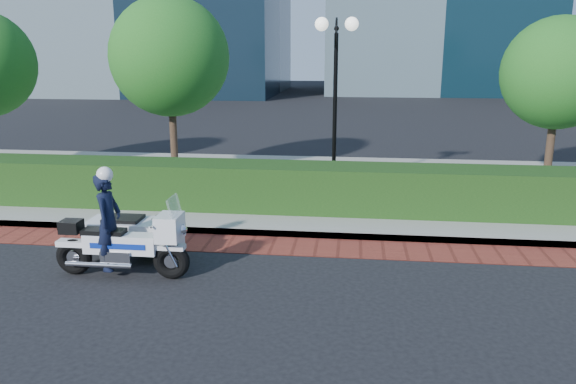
# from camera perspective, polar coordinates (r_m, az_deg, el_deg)

# --- Properties ---
(ground) EXTENTS (120.00, 120.00, 0.00)m
(ground) POSITION_cam_1_polar(r_m,az_deg,el_deg) (9.34, -2.95, -8.56)
(ground) COLOR black
(ground) RESTS_ON ground
(brick_strip) EXTENTS (60.00, 1.00, 0.01)m
(brick_strip) POSITION_cam_1_polar(r_m,az_deg,el_deg) (10.71, -1.60, -5.45)
(brick_strip) COLOR maroon
(brick_strip) RESTS_ON ground
(sidewalk) EXTENTS (60.00, 8.00, 0.15)m
(sidewalk) POSITION_cam_1_polar(r_m,az_deg,el_deg) (14.98, 0.91, 0.57)
(sidewalk) COLOR gray
(sidewalk) RESTS_ON ground
(hedge_main) EXTENTS (18.00, 1.20, 1.00)m
(hedge_main) POSITION_cam_1_polar(r_m,az_deg,el_deg) (12.52, -0.22, 0.55)
(hedge_main) COLOR black
(hedge_main) RESTS_ON sidewalk
(lamppost) EXTENTS (1.02, 0.70, 4.21)m
(lamppost) POSITION_cam_1_polar(r_m,az_deg,el_deg) (13.70, 4.85, 11.45)
(lamppost) COLOR black
(lamppost) RESTS_ON sidewalk
(tree_b) EXTENTS (3.20, 3.20, 4.89)m
(tree_b) POSITION_cam_1_polar(r_m,az_deg,el_deg) (15.79, -11.94, 13.29)
(tree_b) COLOR #332319
(tree_b) RESTS_ON sidewalk
(tree_c) EXTENTS (2.80, 2.80, 4.30)m
(tree_c) POSITION_cam_1_polar(r_m,az_deg,el_deg) (15.80, 25.78, 10.81)
(tree_c) COLOR #332319
(tree_c) RESTS_ON sidewalk
(police_motorcycle) EXTENTS (2.27, 1.59, 1.84)m
(police_motorcycle) POSITION_cam_1_polar(r_m,az_deg,el_deg) (9.82, -16.39, -4.06)
(police_motorcycle) COLOR black
(police_motorcycle) RESTS_ON ground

